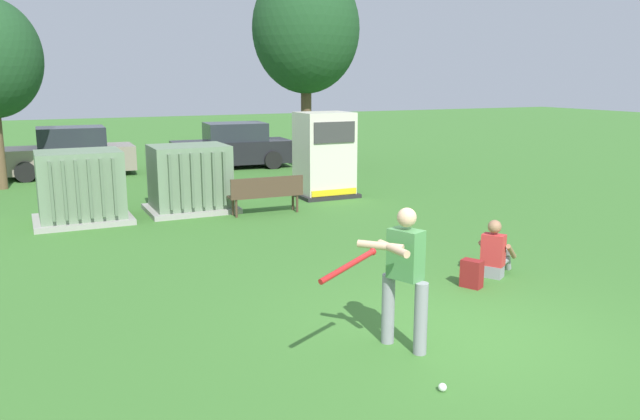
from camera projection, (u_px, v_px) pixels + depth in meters
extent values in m
plane|color=#3D752D|center=(462.00, 334.00, 8.15)|extent=(96.00, 96.00, 0.00)
cube|color=#9E9B93|center=(83.00, 219.00, 14.48)|extent=(2.10, 1.70, 0.12)
cube|color=slate|center=(80.00, 184.00, 14.31)|extent=(1.80, 1.40, 1.50)
cube|color=#5B7056|center=(52.00, 192.00, 13.37)|extent=(0.06, 0.12, 1.27)
cube|color=#5B7056|center=(65.00, 191.00, 13.48)|extent=(0.06, 0.12, 1.27)
cube|color=#5B7056|center=(77.00, 190.00, 13.58)|extent=(0.06, 0.12, 1.27)
cube|color=#5B7056|center=(90.00, 189.00, 13.69)|extent=(0.06, 0.12, 1.27)
cube|color=#5B7056|center=(102.00, 188.00, 13.80)|extent=(0.06, 0.12, 1.27)
cube|color=#5B7056|center=(115.00, 187.00, 13.90)|extent=(0.06, 0.12, 1.27)
cube|color=#9E9B93|center=(191.00, 209.00, 15.65)|extent=(2.10, 1.70, 0.12)
cube|color=slate|center=(190.00, 176.00, 15.49)|extent=(1.80, 1.40, 1.50)
cube|color=#5B7056|center=(170.00, 182.00, 14.55)|extent=(0.06, 0.12, 1.27)
cube|color=#5B7056|center=(181.00, 182.00, 14.66)|extent=(0.06, 0.12, 1.27)
cube|color=#5B7056|center=(192.00, 181.00, 14.76)|extent=(0.06, 0.12, 1.27)
cube|color=#5B7056|center=(203.00, 180.00, 14.87)|extent=(0.06, 0.12, 1.27)
cube|color=#5B7056|center=(214.00, 179.00, 14.98)|extent=(0.06, 0.12, 1.27)
cube|color=#5B7056|center=(224.00, 179.00, 15.08)|extent=(0.06, 0.12, 1.27)
cube|color=#262626|center=(324.00, 194.00, 17.63)|extent=(1.60, 1.40, 0.10)
cube|color=beige|center=(324.00, 153.00, 17.40)|extent=(1.40, 1.20, 2.20)
cube|color=#383838|center=(335.00, 132.00, 16.73)|extent=(1.19, 0.04, 0.55)
cube|color=yellow|center=(334.00, 192.00, 17.05)|extent=(1.33, 0.04, 0.16)
cube|color=#4C3828|center=(265.00, 195.00, 15.27)|extent=(1.81, 0.45, 0.05)
cube|color=#4C3828|center=(268.00, 186.00, 15.05)|extent=(1.80, 0.09, 0.44)
cylinder|color=#4C3828|center=(233.00, 206.00, 15.14)|extent=(0.06, 0.06, 0.42)
cylinder|color=#4C3828|center=(293.00, 202.00, 15.74)|extent=(0.06, 0.06, 0.42)
cylinder|color=#4C3828|center=(236.00, 209.00, 14.89)|extent=(0.06, 0.06, 0.42)
cylinder|color=#4C3828|center=(297.00, 204.00, 15.49)|extent=(0.06, 0.06, 0.42)
cylinder|color=gray|center=(421.00, 319.00, 7.50)|extent=(0.16, 0.16, 0.88)
cylinder|color=gray|center=(388.00, 309.00, 7.82)|extent=(0.16, 0.16, 0.88)
cube|color=#4C8C4C|center=(406.00, 254.00, 7.51)|extent=(0.37, 0.46, 0.60)
sphere|color=#DBAD89|center=(407.00, 218.00, 7.42)|extent=(0.23, 0.23, 0.23)
cylinder|color=#DBAD89|center=(393.00, 249.00, 7.15)|extent=(0.11, 0.54, 0.09)
cylinder|color=#DBAD89|center=(380.00, 246.00, 7.27)|extent=(0.42, 0.47, 0.09)
cylinder|color=red|center=(347.00, 266.00, 6.74)|extent=(0.81, 0.37, 0.21)
sphere|color=red|center=(373.00, 252.00, 7.03)|extent=(0.08, 0.08, 0.08)
sphere|color=white|center=(442.00, 387.00, 6.67)|extent=(0.09, 0.09, 0.09)
cube|color=gray|center=(492.00, 271.00, 10.48)|extent=(0.38, 0.42, 0.20)
cube|color=red|center=(493.00, 250.00, 10.41)|extent=(0.38, 0.42, 0.52)
sphere|color=#9E7051|center=(495.00, 227.00, 10.33)|extent=(0.22, 0.22, 0.22)
cylinder|color=gray|center=(491.00, 260.00, 10.70)|extent=(0.45, 0.35, 0.13)
cylinder|color=gray|center=(495.00, 256.00, 10.88)|extent=(0.31, 0.26, 0.46)
cylinder|color=gray|center=(503.00, 262.00, 10.59)|extent=(0.45, 0.35, 0.13)
cylinder|color=gray|center=(507.00, 258.00, 10.77)|extent=(0.31, 0.26, 0.46)
cylinder|color=#9E7051|center=(484.00, 247.00, 10.72)|extent=(0.39, 0.29, 0.32)
cylinder|color=#9E7051|center=(511.00, 251.00, 10.48)|extent=(0.39, 0.29, 0.32)
cube|color=maroon|center=(472.00, 274.00, 9.94)|extent=(0.32, 0.38, 0.44)
cube|color=maroon|center=(475.00, 276.00, 10.06)|extent=(0.15, 0.23, 0.22)
cylinder|color=brown|center=(306.00, 127.00, 22.45)|extent=(0.37, 0.37, 2.99)
ellipsoid|color=#1E4723|center=(306.00, 29.00, 21.76)|extent=(3.68, 3.68, 4.37)
cube|color=gray|center=(68.00, 159.00, 21.10)|extent=(4.24, 1.81, 0.80)
cube|color=#262B33|center=(71.00, 137.00, 21.02)|extent=(2.14, 1.62, 0.64)
cylinder|color=black|center=(25.00, 172.00, 19.88)|extent=(0.65, 0.24, 0.64)
cylinder|color=black|center=(26.00, 165.00, 21.41)|extent=(0.65, 0.24, 0.64)
cylinder|color=black|center=(112.00, 167.00, 20.91)|extent=(0.65, 0.24, 0.64)
cylinder|color=black|center=(107.00, 161.00, 22.43)|extent=(0.65, 0.24, 0.64)
cube|color=black|center=(232.00, 152.00, 23.05)|extent=(4.32, 2.01, 0.80)
cube|color=#262B33|center=(235.00, 132.00, 22.96)|extent=(2.21, 1.71, 0.64)
cylinder|color=black|center=(200.00, 163.00, 21.87)|extent=(0.65, 0.27, 0.64)
cylinder|color=black|center=(192.00, 158.00, 23.42)|extent=(0.65, 0.27, 0.64)
cylinder|color=black|center=(273.00, 160.00, 22.78)|extent=(0.65, 0.27, 0.64)
cylinder|color=black|center=(260.00, 155.00, 24.34)|extent=(0.65, 0.27, 0.64)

